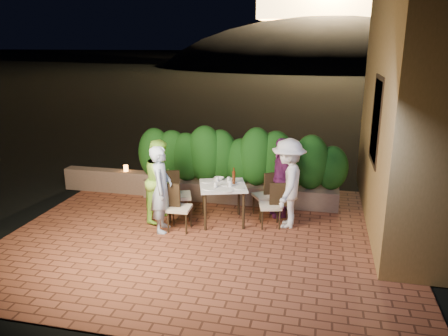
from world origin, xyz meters
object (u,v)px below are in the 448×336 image
(bowl, at_px, (219,179))
(diner_purple, at_px, (281,177))
(diner_green, at_px, (161,180))
(parapet_lamp, at_px, (126,168))
(chair_left_front, at_px, (179,207))
(chair_right_front, at_px, (270,205))
(chair_left_back, at_px, (179,195))
(beer_bottle, at_px, (234,176))
(dining_table, at_px, (223,204))
(diner_blue, at_px, (161,189))
(chair_right_back, at_px, (265,195))
(diner_white, at_px, (288,183))

(bowl, distance_m, diner_purple, 1.22)
(diner_green, relative_size, diner_purple, 1.01)
(diner_green, distance_m, parapet_lamp, 1.92)
(chair_left_front, relative_size, chair_right_front, 1.04)
(chair_left_back, xyz_separation_m, chair_right_front, (1.77, 0.00, -0.07))
(beer_bottle, bearing_deg, dining_table, -147.16)
(chair_right_front, bearing_deg, diner_blue, 4.36)
(diner_blue, bearing_deg, diner_purple, -68.85)
(bowl, bearing_deg, chair_left_front, -124.13)
(diner_green, bearing_deg, diner_blue, -151.43)
(chair_right_back, distance_m, diner_white, 0.73)
(diner_blue, distance_m, parapet_lamp, 2.41)
(chair_left_front, bearing_deg, beer_bottle, 33.11)
(dining_table, height_order, beer_bottle, beer_bottle)
(dining_table, distance_m, diner_blue, 1.23)
(diner_blue, height_order, diner_green, diner_green)
(dining_table, distance_m, beer_bottle, 0.57)
(chair_right_front, relative_size, parapet_lamp, 6.02)
(beer_bottle, bearing_deg, chair_right_back, 33.96)
(diner_blue, relative_size, parapet_lamp, 11.30)
(parapet_lamp, bearing_deg, beer_bottle, -21.88)
(chair_left_back, bearing_deg, diner_blue, -120.81)
(chair_right_back, height_order, diner_green, diner_green)
(diner_purple, relative_size, parapet_lamp, 11.25)
(diner_white, xyz_separation_m, parapet_lamp, (-3.74, 1.11, -0.26))
(chair_right_back, height_order, diner_white, diner_white)
(diner_white, bearing_deg, beer_bottle, -88.60)
(bowl, bearing_deg, chair_left_back, -158.90)
(parapet_lamp, bearing_deg, chair_left_back, -35.96)
(bowl, relative_size, chair_left_front, 0.22)
(diner_blue, relative_size, diner_purple, 1.00)
(diner_blue, xyz_separation_m, diner_green, (-0.19, 0.48, 0.00))
(chair_right_front, bearing_deg, chair_right_back, -84.54)
(beer_bottle, distance_m, chair_right_back, 0.81)
(diner_white, relative_size, diner_purple, 1.06)
(beer_bottle, xyz_separation_m, chair_left_back, (-1.06, -0.12, -0.42))
(beer_bottle, xyz_separation_m, chair_right_front, (0.72, -0.11, -0.48))
(dining_table, height_order, diner_white, diner_white)
(beer_bottle, bearing_deg, chair_right_front, -8.83)
(chair_left_back, bearing_deg, chair_right_back, -3.37)
(chair_left_back, relative_size, diner_blue, 0.62)
(chair_left_back, relative_size, chair_right_front, 1.16)
(diner_blue, height_order, diner_purple, diner_blue)
(chair_left_back, relative_size, diner_purple, 0.62)
(bowl, distance_m, parapet_lamp, 2.58)
(chair_left_front, relative_size, diner_white, 0.53)
(bowl, bearing_deg, parapet_lamp, 158.74)
(bowl, distance_m, diner_white, 1.36)
(chair_left_back, bearing_deg, chair_right_front, -20.06)
(dining_table, distance_m, chair_right_front, 0.90)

